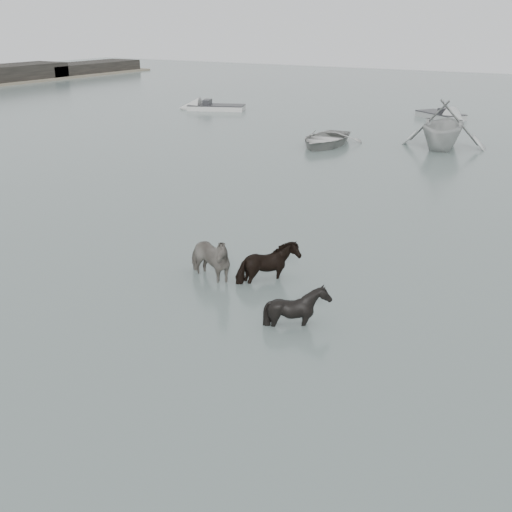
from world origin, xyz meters
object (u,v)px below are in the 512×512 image
at_px(pony_dark, 269,257).
at_px(rowboat_lead, 325,137).
at_px(pony_black, 297,297).
at_px(pony_pinto, 208,252).

distance_m(pony_dark, rowboat_lead, 18.91).
distance_m(pony_black, rowboat_lead, 21.22).
bearing_deg(pony_pinto, rowboat_lead, 31.85).
bearing_deg(pony_pinto, pony_black, -93.55).
relative_size(pony_pinto, rowboat_lead, 0.40).
relative_size(pony_black, rowboat_lead, 0.30).
bearing_deg(pony_dark, pony_black, -126.41).
distance_m(pony_pinto, rowboat_lead, 19.08).
height_order(pony_pinto, rowboat_lead, pony_pinto).
bearing_deg(pony_black, rowboat_lead, 31.11).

